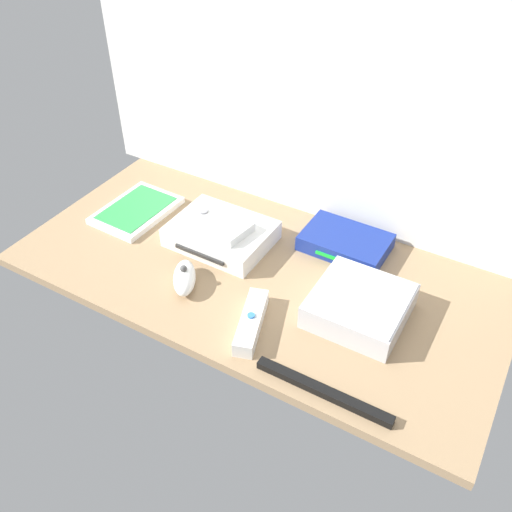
{
  "coord_description": "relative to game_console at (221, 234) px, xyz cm",
  "views": [
    {
      "loc": [
        43.4,
        -74.35,
        75.66
      ],
      "look_at": [
        0.0,
        0.0,
        4.0
      ],
      "focal_mm": 39.18,
      "sensor_mm": 36.0,
      "label": 1
    }
  ],
  "objects": [
    {
      "name": "mini_computer",
      "position": [
        34.31,
        -5.8,
        0.44
      ],
      "size": [
        17.05,
        17.05,
        5.3
      ],
      "rotation": [
        0.0,
        0.0,
        0.0
      ],
      "color": "silver",
      "rests_on": "ground_plane"
    },
    {
      "name": "network_router",
      "position": [
        24.15,
        11.45,
        -0.5
      ],
      "size": [
        18.11,
        12.52,
        3.4
      ],
      "rotation": [
        0.0,
        0.0,
        -0.01
      ],
      "color": "navy",
      "rests_on": "ground_plane"
    },
    {
      "name": "remote_wand",
      "position": [
        18.57,
        -18.65,
        -0.69
      ],
      "size": [
        8.05,
        15.18,
        3.4
      ],
      "rotation": [
        0.0,
        0.0,
        0.32
      ],
      "color": "white",
      "rests_on": "ground_plane"
    },
    {
      "name": "game_console",
      "position": [
        0.0,
        0.0,
        0.0
      ],
      "size": [
        21.13,
        16.64,
        4.4
      ],
      "rotation": [
        0.0,
        0.0,
        -0.01
      ],
      "color": "white",
      "rests_on": "ground_plane"
    },
    {
      "name": "sensor_bar",
      "position": [
        36.13,
        -25.33,
        -1.5
      ],
      "size": [
        24.0,
        1.81,
        1.4
      ],
      "primitive_type": "cube",
      "rotation": [
        0.0,
        0.0,
        0.0
      ],
      "color": "black",
      "rests_on": "ground_plane"
    },
    {
      "name": "ground_plane",
      "position": [
        11.37,
        -4.56,
        -3.2
      ],
      "size": [
        100.0,
        48.0,
        2.0
      ],
      "primitive_type": "cube",
      "color": "#9E7F5B",
      "rests_on": "ground"
    },
    {
      "name": "back_wall",
      "position": [
        11.37,
        20.04,
        29.8
      ],
      "size": [
        110.0,
        1.2,
        64.0
      ],
      "primitive_type": "cube",
      "color": "white",
      "rests_on": "ground"
    },
    {
      "name": "remote_classic_pad",
      "position": [
        -0.48,
        -0.65,
        3.21
      ],
      "size": [
        15.47,
        10.13,
        2.4
      ],
      "rotation": [
        0.0,
        0.0,
        -0.16
      ],
      "color": "white",
      "rests_on": "game_console"
    },
    {
      "name": "game_case",
      "position": [
        -23.03,
        -0.87,
        -1.44
      ],
      "size": [
        14.22,
        19.44,
        1.56
      ],
      "rotation": [
        0.0,
        0.0,
        -0.03
      ],
      "color": "white",
      "rests_on": "ground_plane"
    },
    {
      "name": "remote_nunchuk",
      "position": [
        1.36,
        -15.41,
        -0.16
      ],
      "size": [
        9.15,
        10.78,
        5.1
      ],
      "rotation": [
        0.0,
        0.0,
        0.58
      ],
      "color": "white",
      "rests_on": "ground_plane"
    }
  ]
}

